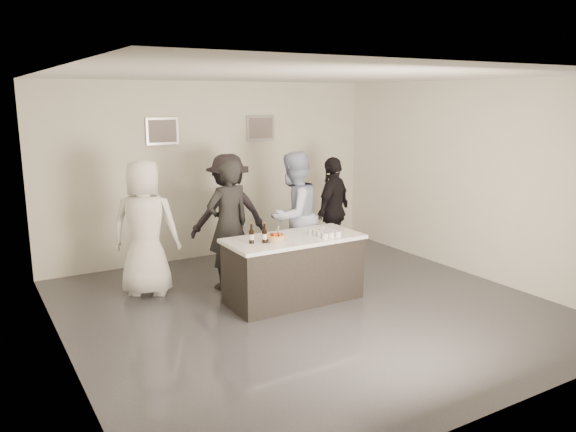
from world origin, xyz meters
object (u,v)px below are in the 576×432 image
(person_main_blue, at_px, (294,216))
(person_guest_back, at_px, (229,214))
(person_guest_left, at_px, (145,228))
(person_guest_right, at_px, (333,210))
(beer_bottle_a, at_px, (251,233))
(cake, at_px, (276,239))
(beer_bottle_b, at_px, (265,233))
(bar_counter, at_px, (294,269))
(person_main_black, at_px, (228,225))

(person_main_blue, bearing_deg, person_guest_back, -70.78)
(person_guest_left, xyz_separation_m, person_guest_right, (3.17, -0.03, -0.07))
(beer_bottle_a, relative_size, person_guest_left, 0.14)
(cake, distance_m, beer_bottle_a, 0.34)
(beer_bottle_b, bearing_deg, person_main_blue, 42.79)
(cake, distance_m, person_guest_right, 2.32)
(beer_bottle_a, distance_m, person_main_blue, 1.44)
(cake, bearing_deg, bar_counter, 16.51)
(beer_bottle_b, bearing_deg, person_guest_back, 80.29)
(bar_counter, height_order, person_guest_right, person_guest_right)
(cake, xyz_separation_m, person_main_blue, (0.85, 0.95, 0.04))
(bar_counter, distance_m, beer_bottle_b, 0.76)
(person_main_black, distance_m, person_guest_back, 0.79)
(person_guest_left, bearing_deg, person_main_blue, -159.75)
(cake, bearing_deg, beer_bottle_b, 171.18)
(person_main_black, bearing_deg, beer_bottle_a, 75.11)
(person_main_black, bearing_deg, bar_counter, 110.67)
(beer_bottle_b, bearing_deg, person_guest_left, 129.97)
(beer_bottle_a, height_order, person_guest_right, person_guest_right)
(beer_bottle_a, xyz_separation_m, person_guest_left, (-0.99, 1.30, -0.07))
(beer_bottle_a, bearing_deg, beer_bottle_b, -22.15)
(beer_bottle_a, bearing_deg, person_guest_right, 30.32)
(beer_bottle_b, bearing_deg, person_guest_right, 33.47)
(bar_counter, bearing_deg, person_main_blue, 58.76)
(bar_counter, relative_size, beer_bottle_a, 7.15)
(cake, relative_size, person_guest_right, 0.13)
(person_guest_back, bearing_deg, beer_bottle_a, 78.96)
(bar_counter, height_order, person_main_blue, person_main_blue)
(beer_bottle_b, distance_m, person_guest_back, 1.77)
(bar_counter, xyz_separation_m, person_main_black, (-0.52, 0.96, 0.49))
(person_guest_back, bearing_deg, person_guest_right, 170.95)
(bar_counter, xyz_separation_m, person_guest_left, (-1.63, 1.29, 0.51))
(bar_counter, relative_size, person_main_black, 0.99)
(beer_bottle_b, height_order, person_guest_left, person_guest_left)
(bar_counter, bearing_deg, beer_bottle_b, -171.36)
(cake, bearing_deg, beer_bottle_a, 164.26)
(beer_bottle_a, height_order, person_main_black, person_main_black)
(person_main_blue, relative_size, person_guest_left, 1.01)
(cake, xyz_separation_m, beer_bottle_b, (-0.15, 0.02, 0.09))
(bar_counter, distance_m, person_main_blue, 1.13)
(person_guest_back, bearing_deg, cake, 89.44)
(bar_counter, xyz_separation_m, person_guest_back, (-0.18, 1.67, 0.49))
(person_main_black, bearing_deg, person_guest_right, -179.30)
(bar_counter, relative_size, person_main_blue, 0.95)
(bar_counter, bearing_deg, person_guest_left, 141.54)
(beer_bottle_b, distance_m, person_guest_right, 2.44)
(beer_bottle_a, bearing_deg, person_guest_back, 74.87)
(person_main_blue, bearing_deg, cake, 26.95)
(person_main_black, xyz_separation_m, person_guest_back, (0.34, 0.71, -0.00))
(person_guest_back, bearing_deg, beer_bottle_b, 84.38)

